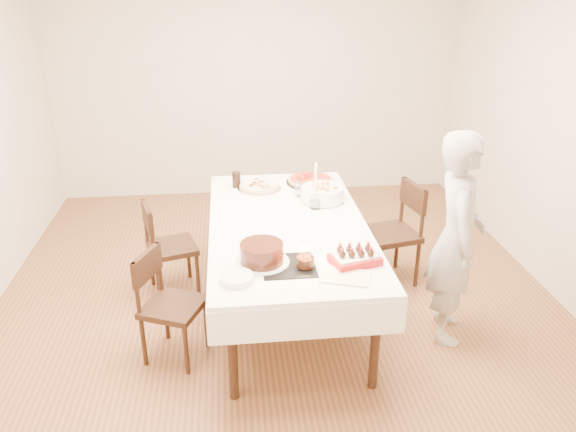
{
  "coord_description": "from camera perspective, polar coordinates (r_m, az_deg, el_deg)",
  "views": [
    {
      "loc": [
        -0.34,
        -3.82,
        2.47
      ],
      "look_at": [
        0.07,
        -0.11,
        0.81
      ],
      "focal_mm": 35.0,
      "sensor_mm": 36.0,
      "label": 1
    }
  ],
  "objects": [
    {
      "name": "pizza_white",
      "position": [
        4.75,
        -2.93,
        2.99
      ],
      "size": [
        0.39,
        0.39,
        0.04
      ],
      "primitive_type": "cylinder",
      "rotation": [
        0.0,
        0.0,
        -0.05
      ],
      "color": "beige",
      "rests_on": "dining_table"
    },
    {
      "name": "birthday_cake",
      "position": [
        3.48,
        1.77,
        -4.19
      ],
      "size": [
        0.13,
        0.13,
        0.13
      ],
      "primitive_type": "cylinder",
      "rotation": [
        0.0,
        0.0,
        -0.22
      ],
      "color": "#38180F",
      "rests_on": "dining_table"
    },
    {
      "name": "dining_table",
      "position": [
        4.28,
        0.0,
        -5.29
      ],
      "size": [
        1.75,
        2.39,
        0.75
      ],
      "primitive_type": "cube",
      "rotation": [
        0.0,
        0.0,
        0.32
      ],
      "color": "white",
      "rests_on": "floor"
    },
    {
      "name": "shaker_pair",
      "position": [
        4.57,
        1.06,
        2.66
      ],
      "size": [
        0.12,
        0.12,
        0.12
      ],
      "primitive_type": null,
      "rotation": [
        0.0,
        0.0,
        -0.26
      ],
      "color": "white",
      "rests_on": "dining_table"
    },
    {
      "name": "taper_candle",
      "position": [
        4.3,
        2.82,
        3.13
      ],
      "size": [
        0.11,
        0.11,
        0.38
      ],
      "primitive_type": "cylinder",
      "rotation": [
        0.0,
        0.0,
        -0.41
      ],
      "color": "white",
      "rests_on": "dining_table"
    },
    {
      "name": "china_plate",
      "position": [
        3.62,
        -3.08,
        -4.32
      ],
      "size": [
        0.25,
        0.25,
        0.01
      ],
      "primitive_type": "cylinder",
      "rotation": [
        0.0,
        0.0,
        0.37
      ],
      "color": "white",
      "rests_on": "dining_table"
    },
    {
      "name": "chair_left_dessert",
      "position": [
        3.87,
        -11.58,
        -9.02
      ],
      "size": [
        0.53,
        0.53,
        0.78
      ],
      "primitive_type": null,
      "rotation": [
        0.0,
        0.0,
        2.74
      ],
      "color": "#311B10",
      "rests_on": "floor"
    },
    {
      "name": "chair_right_savory",
      "position": [
        4.75,
        10.38,
        -1.82
      ],
      "size": [
        0.53,
        0.53,
        0.87
      ],
      "primitive_type": null,
      "rotation": [
        0.0,
        0.0,
        0.21
      ],
      "color": "#311B10",
      "rests_on": "floor"
    },
    {
      "name": "cake_board",
      "position": [
        3.53,
        0.06,
        -5.12
      ],
      "size": [
        0.34,
        0.34,
        0.01
      ],
      "primitive_type": "cube",
      "rotation": [
        0.0,
        0.0,
        0.01
      ],
      "color": "black",
      "rests_on": "dining_table"
    },
    {
      "name": "chair_left_savory",
      "position": [
        4.64,
        -11.7,
        -3.13
      ],
      "size": [
        0.5,
        0.5,
        0.79
      ],
      "primitive_type": null,
      "rotation": [
        0.0,
        0.0,
        3.43
      ],
      "color": "#311B10",
      "rests_on": "floor"
    },
    {
      "name": "plate_stack",
      "position": [
        3.37,
        -5.26,
        -6.32
      ],
      "size": [
        0.26,
        0.26,
        0.04
      ],
      "primitive_type": "cylinder",
      "rotation": [
        0.0,
        0.0,
        0.34
      ],
      "color": "white",
      "rests_on": "dining_table"
    },
    {
      "name": "person",
      "position": [
        4.02,
        16.73,
        -2.23
      ],
      "size": [
        0.49,
        0.63,
        1.53
      ],
      "primitive_type": "imported",
      "rotation": [
        0.0,
        0.0,
        1.33
      ],
      "color": "beige",
      "rests_on": "floor"
    },
    {
      "name": "pizza_pepperoni",
      "position": [
        4.89,
        2.31,
        3.64
      ],
      "size": [
        0.52,
        0.52,
        0.04
      ],
      "primitive_type": "cylinder",
      "rotation": [
        0.0,
        0.0,
        -0.27
      ],
      "color": "red",
      "rests_on": "dining_table"
    },
    {
      "name": "wall_back",
      "position": [
        6.43,
        -3.23,
        13.89
      ],
      "size": [
        4.5,
        0.04,
        2.7
      ],
      "primitive_type": "cube",
      "color": "beige",
      "rests_on": "floor"
    },
    {
      "name": "box_lid",
      "position": [
        3.43,
        5.84,
        -6.22
      ],
      "size": [
        0.35,
        0.29,
        0.02
      ],
      "primitive_type": "cube",
      "rotation": [
        0.0,
        0.0,
        -0.33
      ],
      "color": "beige",
      "rests_on": "dining_table"
    },
    {
      "name": "floor",
      "position": [
        4.56,
        -1.01,
        -8.8
      ],
      "size": [
        5.0,
        5.0,
        0.0
      ],
      "primitive_type": "plane",
      "color": "brown",
      "rests_on": "ground"
    },
    {
      "name": "layer_cake",
      "position": [
        3.54,
        -2.69,
        -3.82
      ],
      "size": [
        0.39,
        0.39,
        0.14
      ],
      "primitive_type": "cylinder",
      "rotation": [
        0.0,
        0.0,
        0.12
      ],
      "color": "#38170E",
      "rests_on": "dining_table"
    },
    {
      "name": "pasta_bowl",
      "position": [
        4.5,
        3.53,
        2.3
      ],
      "size": [
        0.36,
        0.36,
        0.11
      ],
      "primitive_type": "cylinder",
      "rotation": [
        0.0,
        0.0,
        0.07
      ],
      "color": "white",
      "rests_on": "dining_table"
    },
    {
      "name": "strawberry_box",
      "position": [
        3.58,
        6.81,
        -4.25
      ],
      "size": [
        0.34,
        0.27,
        0.08
      ],
      "primitive_type": null,
      "rotation": [
        0.0,
        0.0,
        0.27
      ],
      "color": "#A71314",
      "rests_on": "dining_table"
    },
    {
      "name": "wall_front",
      "position": [
        1.76,
        6.51,
        -15.52
      ],
      "size": [
        4.5,
        0.04,
        2.7
      ],
      "primitive_type": "cube",
      "color": "beige",
      "rests_on": "floor"
    },
    {
      "name": "red_placemat",
      "position": [
        4.54,
        4.06,
        1.66
      ],
      "size": [
        0.23,
        0.23,
        0.01
      ],
      "primitive_type": "cube",
      "rotation": [
        0.0,
        0.0,
        0.02
      ],
      "color": "#B21E1E",
      "rests_on": "dining_table"
    },
    {
      "name": "cola_glass",
      "position": [
        4.79,
        -5.26,
        3.69
      ],
      "size": [
        0.08,
        0.08,
        0.13
      ],
      "primitive_type": "cylinder",
      "rotation": [
        0.0,
        0.0,
        0.07
      ],
      "color": "black",
      "rests_on": "dining_table"
    }
  ]
}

